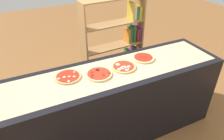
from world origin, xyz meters
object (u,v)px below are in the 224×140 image
Objects in this scene: bookshelf at (121,47)px; pizza_mozzarella_2 at (124,67)px; pizza_mushroom_0 at (68,77)px; pizza_plain_3 at (143,58)px; pizza_pepperoni_1 at (99,74)px.

pizza_mozzarella_2 is at bearing -116.58° from bookshelf.
pizza_mushroom_0 is 0.99× the size of pizza_mozzarella_2.
bookshelf is at bearing 79.16° from pizza_plain_3.
pizza_mozzarella_2 reaches higher than pizza_plain_3.
pizza_pepperoni_1 is 0.19× the size of bookshelf.
pizza_pepperoni_1 is at bearing -128.77° from bookshelf.
pizza_pepperoni_1 is at bearing -170.74° from pizza_plain_3.
pizza_mozzarella_2 is at bearing -7.12° from pizza_mushroom_0.
pizza_pepperoni_1 reaches higher than pizza_plain_3.
pizza_mushroom_0 is 0.88m from pizza_plain_3.
pizza_mushroom_0 is at bearing -179.98° from pizza_plain_3.
pizza_mushroom_0 is 0.31m from pizza_pepperoni_1.
pizza_mushroom_0 reaches higher than pizza_plain_3.
pizza_mushroom_0 is 0.99× the size of pizza_pepperoni_1.
pizza_mozzarella_2 is 0.30m from pizza_plain_3.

